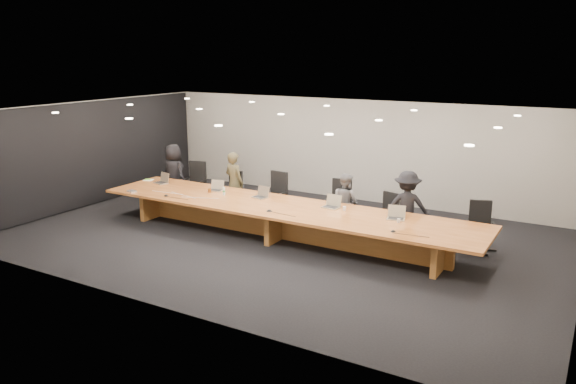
% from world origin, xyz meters
% --- Properties ---
extents(ground, '(12.00, 12.00, 0.00)m').
position_xyz_m(ground, '(0.00, 0.00, 0.00)').
color(ground, black).
rests_on(ground, ground).
extents(back_wall, '(12.00, 0.02, 2.80)m').
position_xyz_m(back_wall, '(0.00, 4.00, 1.40)').
color(back_wall, beige).
rests_on(back_wall, ground).
extents(left_wall_panel, '(0.08, 7.84, 2.74)m').
position_xyz_m(left_wall_panel, '(-5.94, 0.00, 1.37)').
color(left_wall_panel, black).
rests_on(left_wall_panel, ground).
extents(conference_table, '(9.00, 1.80, 0.75)m').
position_xyz_m(conference_table, '(0.00, 0.00, 0.52)').
color(conference_table, '#965020').
rests_on(conference_table, ground).
extents(chair_far_left, '(0.70, 0.70, 1.18)m').
position_xyz_m(chair_far_left, '(-3.53, 1.31, 0.59)').
color(chair_far_left, black).
rests_on(chair_far_left, ground).
extents(chair_left, '(0.65, 0.65, 1.10)m').
position_xyz_m(chair_left, '(-2.24, 1.18, 0.55)').
color(chair_left, black).
rests_on(chair_left, ground).
extents(chair_mid_left, '(0.65, 0.65, 1.18)m').
position_xyz_m(chair_mid_left, '(-0.98, 1.29, 0.59)').
color(chair_mid_left, black).
rests_on(chair_mid_left, ground).
extents(chair_mid_right, '(0.60, 0.60, 1.17)m').
position_xyz_m(chair_mid_right, '(0.75, 1.32, 0.58)').
color(chair_mid_right, black).
rests_on(chair_mid_right, ground).
extents(chair_right, '(0.62, 0.62, 1.00)m').
position_xyz_m(chair_right, '(1.95, 1.33, 0.50)').
color(chair_right, black).
rests_on(chair_right, ground).
extents(chair_far_right, '(0.70, 0.70, 1.08)m').
position_xyz_m(chair_far_right, '(4.02, 1.33, 0.54)').
color(chair_far_right, black).
rests_on(chair_far_right, ground).
extents(person_a, '(0.86, 0.63, 1.62)m').
position_xyz_m(person_a, '(-4.13, 1.19, 0.81)').
color(person_a, black).
rests_on(person_a, ground).
extents(person_b, '(0.64, 0.48, 1.59)m').
position_xyz_m(person_b, '(-2.10, 1.18, 0.80)').
color(person_b, '#3E3821').
rests_on(person_b, ground).
extents(person_c, '(0.80, 0.72, 1.37)m').
position_xyz_m(person_c, '(1.01, 1.21, 0.68)').
color(person_c, slate).
rests_on(person_c, ground).
extents(person_d, '(1.15, 0.88, 1.58)m').
position_xyz_m(person_d, '(2.48, 1.17, 0.79)').
color(person_d, black).
rests_on(person_d, ground).
extents(laptop_a, '(0.40, 0.34, 0.28)m').
position_xyz_m(laptop_a, '(-3.82, 0.33, 0.89)').
color(laptop_a, tan).
rests_on(laptop_a, conference_table).
extents(laptop_b, '(0.37, 0.30, 0.26)m').
position_xyz_m(laptop_b, '(-2.10, 0.38, 0.88)').
color(laptop_b, '#C6B797').
rests_on(laptop_b, conference_table).
extents(laptop_c, '(0.39, 0.32, 0.27)m').
position_xyz_m(laptop_c, '(-0.80, 0.36, 0.89)').
color(laptop_c, tan).
rests_on(laptop_c, conference_table).
extents(laptop_d, '(0.38, 0.29, 0.29)m').
position_xyz_m(laptop_d, '(1.02, 0.40, 0.89)').
color(laptop_d, tan).
rests_on(laptop_d, conference_table).
extents(laptop_e, '(0.40, 0.33, 0.28)m').
position_xyz_m(laptop_e, '(2.54, 0.27, 0.89)').
color(laptop_e, '#C0B292').
rests_on(laptop_e, conference_table).
extents(water_bottle, '(0.08, 0.08, 0.19)m').
position_xyz_m(water_bottle, '(-1.67, 0.15, 0.84)').
color(water_bottle, silver).
rests_on(water_bottle, conference_table).
extents(amber_mug, '(0.08, 0.08, 0.10)m').
position_xyz_m(amber_mug, '(-2.13, 0.19, 0.80)').
color(amber_mug, brown).
rests_on(amber_mug, conference_table).
extents(paper_cup_near, '(0.10, 0.10, 0.09)m').
position_xyz_m(paper_cup_near, '(1.37, 0.35, 0.79)').
color(paper_cup_near, silver).
rests_on(paper_cup_near, conference_table).
extents(paper_cup_far, '(0.08, 0.08, 0.08)m').
position_xyz_m(paper_cup_far, '(2.67, 0.09, 0.79)').
color(paper_cup_far, silver).
rests_on(paper_cup_far, conference_table).
extents(notepad, '(0.29, 0.26, 0.01)m').
position_xyz_m(notepad, '(-4.35, 0.43, 0.76)').
color(notepad, white).
rests_on(notepad, conference_table).
extents(lime_gadget, '(0.16, 0.13, 0.02)m').
position_xyz_m(lime_gadget, '(-4.36, 0.42, 0.78)').
color(lime_gadget, '#5EB12F').
rests_on(lime_gadget, notepad).
extents(av_box, '(0.24, 0.20, 0.03)m').
position_xyz_m(av_box, '(-3.81, -0.71, 0.77)').
color(av_box, '#B3B3B8').
rests_on(av_box, conference_table).
extents(mic_left, '(0.14, 0.14, 0.03)m').
position_xyz_m(mic_left, '(-2.82, -0.59, 0.76)').
color(mic_left, black).
rests_on(mic_left, conference_table).
extents(mic_center, '(0.15, 0.15, 0.03)m').
position_xyz_m(mic_center, '(-0.00, -0.50, 0.77)').
color(mic_center, black).
rests_on(mic_center, conference_table).
extents(mic_right, '(0.14, 0.14, 0.03)m').
position_xyz_m(mic_right, '(2.77, -0.52, 0.76)').
color(mic_right, black).
rests_on(mic_right, conference_table).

